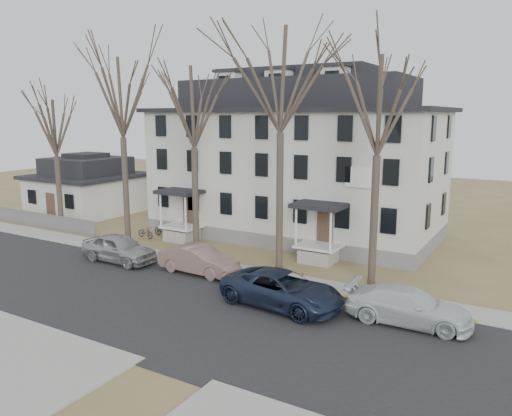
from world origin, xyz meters
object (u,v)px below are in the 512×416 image
Objects in this scene: tree_mid_left at (193,101)px; bicycle_left at (145,233)px; tree_bungalow at (54,124)px; car_navy at (282,290)px; car_white at (408,307)px; bicycle_right at (163,230)px; tree_mid_right at (379,98)px; tree_center at (281,72)px; car_tan at (199,260)px; car_silver at (119,249)px; boarding_house at (296,162)px; small_house at (88,188)px; tree_far_left at (121,91)px.

tree_mid_left is 8.11× the size of bicycle_left.
tree_bungalow is 1.85× the size of car_navy.
car_white is 3.34× the size of bicycle_left.
tree_mid_left reaches higher than bicycle_right.
tree_mid_right is at bearing -95.58° from bicycle_right.
tree_center is 9.36× the size of bicycle_left.
tree_mid_left is 10.83m from bicycle_left.
tree_center is 3.12× the size of car_tan.
tree_bungalow is 13.09m from car_silver.
bicycle_right is (-19.27, 6.59, -0.26)m from car_white.
car_tan is at bearing -124.23° from bicycle_right.
boarding_house is at bearing 27.01° from tree_bungalow.
tree_bungalow is 17.60m from car_tan.
tree_center reaches higher than car_white.
boarding_house is 1.41× the size of tree_center.
tree_center is 2.52× the size of car_navy.
bicycle_right is at bearing 16.19° from tree_bungalow.
bicycle_left is at bearing -141.41° from boarding_house.
bicycle_left is at bearing 147.84° from bicycle_right.
car_white is at bearing -18.35° from small_house.
car_white is (27.43, -4.23, -7.36)m from tree_bungalow.
car_navy is 15.92m from bicycle_left.
boarding_house is at bearing 29.55° from car_navy.
bicycle_right is (-4.84, 2.37, -9.10)m from tree_mid_left.
boarding_house is 10.90m from bicycle_right.
tree_center is at bearing 60.78° from car_white.
car_navy is at bearing -116.25° from bicycle_right.
tree_far_left is 18.47m from car_navy.
tree_mid_right reaches higher than small_house.
tree_center is 15.80m from bicycle_left.
car_silver is at bearing -115.85° from boarding_house.
car_navy is at bearing -23.80° from small_house.
car_white is at bearing -93.72° from car_tan.
tree_center is at bearing -44.78° from car_tan.
bicycle_left is (-20.01, 5.53, -0.35)m from car_white.
tree_center is at bearing -65.02° from car_silver.
tree_far_left is at bearing -137.82° from boarding_house.
boarding_house is 13.12m from tree_far_left.
boarding_house is at bearing -0.76° from car_tan.
tree_far_left is at bearing 180.00° from tree_center.
tree_mid_left is at bearing 71.08° from car_white.
tree_mid_left is 2.18× the size of car_navy.
tree_center is 8.76× the size of bicycle_right.
boarding_house is 9.66m from tree_mid_left.
car_navy is (25.93, -11.44, -1.44)m from small_house.
boarding_house reaches higher than car_silver.
tree_bungalow reaches higher than car_navy.
boarding_house is at bearing 69.80° from tree_mid_left.
car_tan is 11.81m from car_white.
car_white is 20.37m from bicycle_right.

